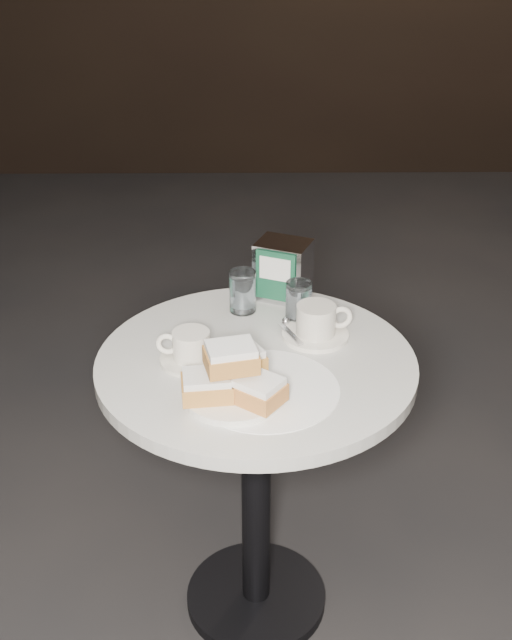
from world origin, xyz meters
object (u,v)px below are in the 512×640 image
object	(u,v)px
coffee_cup_right	(316,323)
water_glass_left	(243,292)
napkin_dispenser	(283,270)
cafe_table	(256,432)
beignet_plate	(233,379)
water_glass_right	(299,302)
coffee_cup_left	(191,349)

from	to	relation	value
coffee_cup_right	water_glass_left	size ratio (longest dim) A/B	1.69
coffee_cup_right	napkin_dispenser	distance (m)	0.22
cafe_table	beignet_plate	xyz separation A→B (m)	(-0.05, -0.16, 0.25)
water_glass_right	napkin_dispenser	size ratio (longest dim) A/B	0.64
cafe_table	coffee_cup_right	size ratio (longest dim) A/B	4.27
cafe_table	beignet_plate	bearing A→B (deg)	-106.92
cafe_table	coffee_cup_left	world-z (taller)	coffee_cup_left
beignet_plate	water_glass_left	bearing A→B (deg)	87.32
cafe_table	napkin_dispenser	distance (m)	0.41
beignet_plate	napkin_dispenser	distance (m)	0.47
water_glass_left	coffee_cup_right	bearing A→B (deg)	-37.59
coffee_cup_left	water_glass_left	xyz separation A→B (m)	(0.11, 0.23, 0.02)
beignet_plate	coffee_cup_right	xyz separation A→B (m)	(0.19, 0.25, -0.01)
coffee_cup_right	water_glass_right	bearing A→B (deg)	106.59
cafe_table	coffee_cup_left	size ratio (longest dim) A/B	4.89
water_glass_left	napkin_dispenser	distance (m)	0.12
water_glass_right	napkin_dispenser	world-z (taller)	napkin_dispenser
napkin_dispenser	water_glass_left	bearing A→B (deg)	-120.77
coffee_cup_right	water_glass_right	size ratio (longest dim) A/B	1.76
coffee_cup_right	coffee_cup_left	bearing A→B (deg)	-168.39
beignet_plate	water_glass_left	distance (m)	0.38
coffee_cup_left	coffee_cup_right	distance (m)	0.30
cafe_table	water_glass_left	world-z (taller)	water_glass_left
coffee_cup_left	beignet_plate	bearing A→B (deg)	-52.94
coffee_cup_right	beignet_plate	bearing A→B (deg)	-135.17
cafe_table	beignet_plate	size ratio (longest dim) A/B	3.16
coffee_cup_left	water_glass_right	bearing A→B (deg)	41.50
cafe_table	water_glass_left	distance (m)	0.34
beignet_plate	water_glass_right	bearing A→B (deg)	65.56
beignet_plate	coffee_cup_left	world-z (taller)	beignet_plate
cafe_table	coffee_cup_left	xyz separation A→B (m)	(-0.14, -0.01, 0.23)
coffee_cup_right	water_glass_left	world-z (taller)	water_glass_left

